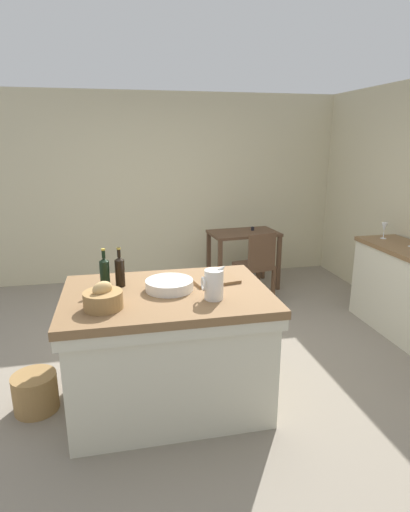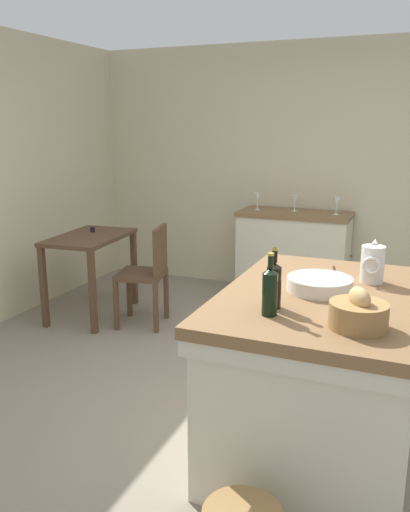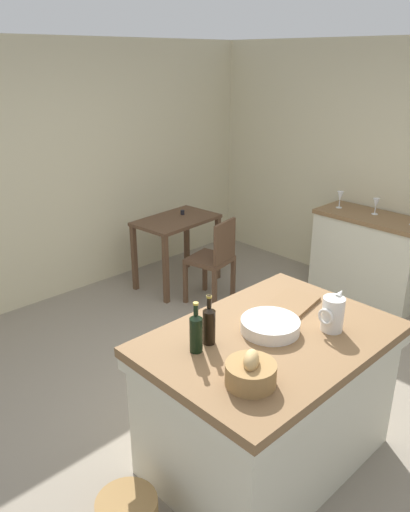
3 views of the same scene
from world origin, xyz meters
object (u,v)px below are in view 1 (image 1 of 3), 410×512
(side_cabinet, at_px, (402,289))
(wine_bottle_amber, at_px, (105,272))
(wooden_chair, at_px, (256,265))
(bread_basket, at_px, (103,299))
(wash_bowl, at_px, (169,285))
(cutting_board, at_px, (215,280))
(wine_bottle_dark, at_px, (120,271))
(writing_desk, at_px, (243,241))
(pitcher, at_px, (214,284))
(wine_glass_middle, at_px, (384,228))
(wicker_hamper, at_px, (35,392))
(island_table, at_px, (168,344))

(side_cabinet, relative_size, wine_bottle_amber, 3.84)
(wooden_chair, xyz_separation_m, bread_basket, (-1.74, -2.01, 0.48))
(wash_bowl, bearing_deg, wooden_chair, 53.95)
(cutting_board, bearing_deg, side_cabinet, 15.81)
(side_cabinet, relative_size, wine_bottle_dark, 3.86)
(side_cabinet, height_order, writing_desk, side_cabinet)
(side_cabinet, distance_m, pitcher, 2.52)
(side_cabinet, height_order, wine_bottle_dark, wine_bottle_dark)
(bread_basket, bearing_deg, wine_glass_middle, 24.81)
(wine_glass_middle, height_order, wicker_hamper, wine_glass_middle)
(writing_desk, relative_size, wine_bottle_dark, 3.17)
(pitcher, height_order, wine_bottle_amber, wine_bottle_amber)
(wooden_chair, bearing_deg, writing_desk, 87.78)
(wine_bottle_dark, bearing_deg, island_table, -30.32)
(wooden_chair, relative_size, wine_glass_middle, 5.10)
(wine_bottle_dark, xyz_separation_m, wine_bottle_amber, (-0.11, -0.01, 0.00))
(island_table, relative_size, side_cabinet, 1.29)
(wash_bowl, relative_size, bread_basket, 1.36)
(wash_bowl, xyz_separation_m, cutting_board, (0.37, 0.11, -0.03))
(wooden_chair, height_order, wine_bottle_amber, wine_bottle_amber)
(wooden_chair, bearing_deg, cutting_board, -118.98)
(bread_basket, bearing_deg, side_cabinet, 18.15)
(island_table, distance_m, cutting_board, 0.60)
(wooden_chair, bearing_deg, wine_glass_middle, -26.44)
(wicker_hamper, bearing_deg, pitcher, -13.63)
(writing_desk, bearing_deg, cutting_board, -112.44)
(pitcher, xyz_separation_m, wine_bottle_amber, (-0.73, 0.39, 0.01))
(writing_desk, relative_size, cutting_board, 2.79)
(wooden_chair, height_order, pitcher, pitcher)
(cutting_board, relative_size, wine_glass_middle, 1.90)
(wine_glass_middle, bearing_deg, writing_desk, 134.78)
(writing_desk, bearing_deg, pitcher, -111.42)
(wine_glass_middle, bearing_deg, wicker_hamper, -163.48)
(island_table, relative_size, cutting_board, 4.38)
(cutting_board, height_order, wine_bottle_amber, wine_bottle_amber)
(island_table, height_order, side_cabinet, same)
(island_table, distance_m, wine_bottle_amber, 0.72)
(writing_desk, distance_m, wooden_chair, 0.63)
(wicker_hamper, bearing_deg, bread_basket, -30.62)
(pitcher, xyz_separation_m, wicker_hamper, (-1.30, 0.31, -0.88))
(wine_glass_middle, bearing_deg, wooden_chair, 153.56)
(wash_bowl, bearing_deg, island_table, -127.93)
(writing_desk, xyz_separation_m, wine_glass_middle, (1.23, -1.24, 0.39))
(wooden_chair, xyz_separation_m, wine_glass_middle, (1.25, -0.62, 0.54))
(cutting_board, height_order, wicker_hamper, cutting_board)
(pitcher, bearing_deg, island_table, 145.42)
(pitcher, bearing_deg, wine_bottle_amber, 152.28)
(side_cabinet, relative_size, writing_desk, 1.22)
(writing_desk, height_order, wash_bowl, wash_bowl)
(bread_basket, height_order, wine_bottle_amber, wine_bottle_amber)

